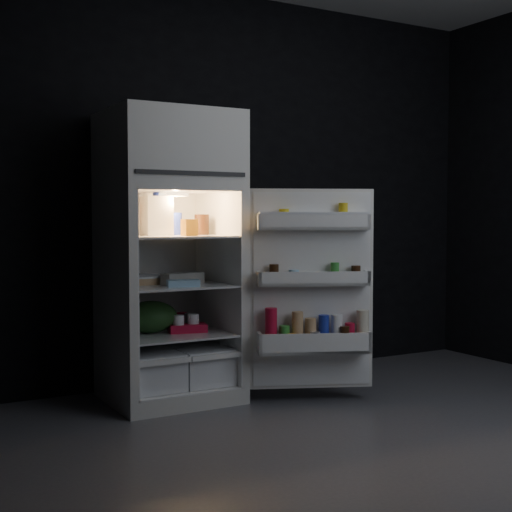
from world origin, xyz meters
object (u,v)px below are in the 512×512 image
yogurt_tray (187,328)px  egg_carton (182,279)px  fridge_door (313,292)px  refrigerator (168,247)px  milk_jug (156,216)px

yogurt_tray → egg_carton: bearing=-158.0°
fridge_door → yogurt_tray: fridge_door is taller
refrigerator → fridge_door: (0.73, -0.53, -0.28)m
fridge_door → milk_jug: (-0.81, 0.51, 0.47)m
refrigerator → yogurt_tray: size_ratio=7.71×
fridge_door → milk_jug: fridge_door is taller
refrigerator → fridge_door: refrigerator is taller
milk_jug → egg_carton: 0.42m
refrigerator → egg_carton: size_ratio=6.75×
milk_jug → egg_carton: (0.14, -0.08, -0.38)m
milk_jug → egg_carton: size_ratio=0.91×
refrigerator → yogurt_tray: bearing=-45.6°
refrigerator → milk_jug: size_ratio=7.42×
refrigerator → milk_jug: 0.21m
fridge_door → milk_jug: bearing=147.7°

